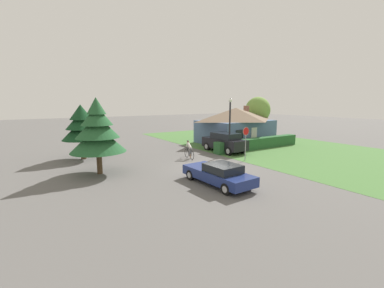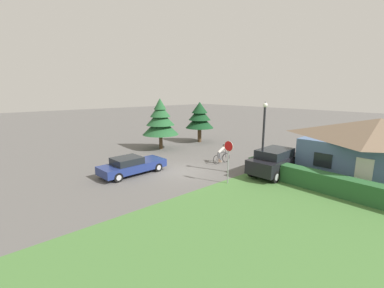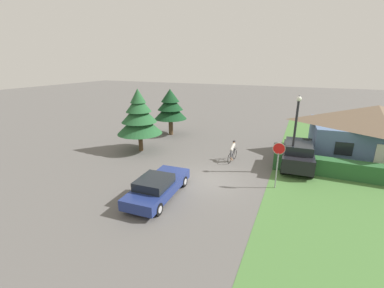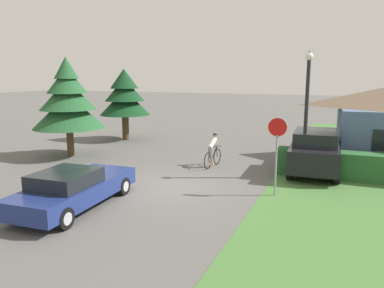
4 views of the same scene
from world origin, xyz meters
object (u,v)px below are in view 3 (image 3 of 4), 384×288
Objects in this scene: sedan_left_lane at (158,187)px; parked_suv_right at (298,154)px; conifer_tall_far at (170,106)px; street_lamp at (295,128)px; stop_sign at (278,157)px; cottage_house at (373,132)px; cyclist at (232,152)px; conifer_tall_near at (139,117)px.

parked_suv_right reaches higher than sedan_left_lane.
street_lamp is at bearing -23.66° from conifer_tall_far.
conifer_tall_far is at bearing 21.98° from sedan_left_lane.
stop_sign is 13.64m from conifer_tall_far.
cottage_house is 1.99× the size of conifer_tall_far.
sedan_left_lane is at bearing 135.45° from parked_suv_right.
conifer_tall_far is (-7.64, 4.71, 2.15)m from cyclist.
parked_suv_right is 12.90m from conifer_tall_far.
cyclist is 0.64× the size of stop_sign.
parked_suv_right is 0.92× the size of conifer_tall_near.
street_lamp reaches higher than conifer_tall_near.
cyclist is at bearing 5.32° from conifer_tall_near.
conifer_tall_far is (-17.01, 0.13, 0.76)m from cottage_house.
parked_suv_right is 2.37m from street_lamp.
stop_sign is at bearing -130.62° from cottage_house.
stop_sign is at bearing 162.60° from parked_suv_right.
sedan_left_lane is 0.94× the size of street_lamp.
street_lamp is (4.10, -0.43, 2.30)m from cyclist.
parked_suv_right is (-4.92, -3.92, -1.17)m from cottage_house.
cyclist is 4.50m from parked_suv_right.
stop_sign is 3.04m from street_lamp.
street_lamp reaches higher than parked_suv_right.
cottage_house reaches higher than parked_suv_right.
sedan_left_lane is at bearing -49.35° from conifer_tall_near.
conifer_tall_far reaches higher than sedan_left_lane.
street_lamp is at bearing -139.69° from cottage_house.
conifer_tall_near is (-16.95, -5.29, 0.76)m from cottage_house.
stop_sign reaches higher than sedan_left_lane.
conifer_tall_far reaches higher than stop_sign.
street_lamp reaches higher than cyclist.
conifer_tall_near is at bearing 37.83° from sedan_left_lane.
parked_suv_right is at bearing -106.67° from stop_sign.
cyclist is 4.84m from stop_sign.
cyclist is at bearing -157.21° from cottage_house.
stop_sign reaches higher than cyclist.
conifer_tall_near is (-5.29, 6.16, 2.25)m from sedan_left_lane.
street_lamp reaches higher than conifer_tall_far.
cottage_house is 1.95× the size of parked_suv_right.
parked_suv_right is at bearing 6.46° from conifer_tall_near.
cyclist is at bearing -31.64° from conifer_tall_far.
parked_suv_right is 1.02× the size of conifer_tall_far.
conifer_tall_near is 1.11× the size of conifer_tall_far.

